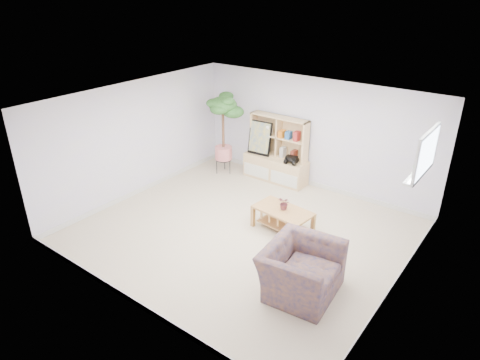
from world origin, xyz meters
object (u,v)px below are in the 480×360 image
Objects in this scene: armchair at (301,267)px; storage_unit at (276,150)px; coffee_table at (282,220)px; floor_tree at (223,135)px.

storage_unit is at bearing 32.43° from armchair.
armchair is (2.39, -3.06, -0.32)m from storage_unit.
armchair reaches higher than coffee_table.
floor_tree reaches higher than storage_unit.
coffee_table is at bearing -29.05° from floor_tree.
armchair is at bearing -43.24° from coffee_table.
floor_tree is 4.51m from armchair.
armchair is at bearing -51.96° from storage_unit.
floor_tree reaches higher than armchair.
coffee_table is 0.56× the size of floor_tree.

